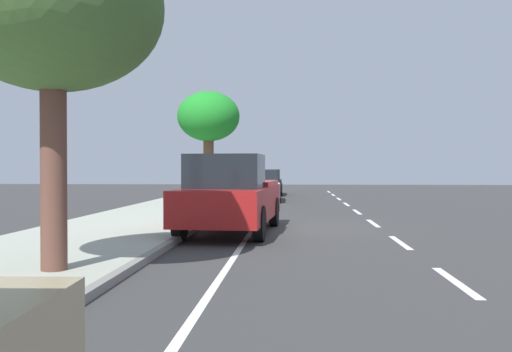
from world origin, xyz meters
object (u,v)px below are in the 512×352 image
parked_sedan_white_second (261,185)px  parked_pickup_red_mid (231,197)px  parked_sedan_black_nearest (267,182)px  fire_hydrant (217,195)px  cyclist_with_backpack (231,184)px  street_tree_mid_block (53,9)px  street_tree_near_cyclist (208,118)px  bicycle_at_curb (236,203)px

parked_sedan_white_second → parked_pickup_red_mid: (-0.04, 13.34, 0.15)m
parked_sedan_black_nearest → fire_hydrant: 11.63m
cyclist_with_backpack → street_tree_mid_block: bearing=84.4°
parked_sedan_black_nearest → fire_hydrant: (1.38, 11.55, -0.20)m
fire_hydrant → parked_sedan_black_nearest: bearing=-96.8°
cyclist_with_backpack → street_tree_near_cyclist: bearing=-63.8°
parked_sedan_black_nearest → parked_pickup_red_mid: 19.22m
parked_sedan_black_nearest → parked_sedan_white_second: same height
bicycle_at_curb → cyclist_with_backpack: cyclist_with_backpack is taller
street_tree_mid_block → parked_sedan_white_second: bearing=-95.7°
street_tree_near_cyclist → cyclist_with_backpack: bearing=116.2°
street_tree_near_cyclist → street_tree_mid_block: (0.00, 14.94, 0.30)m
parked_sedan_white_second → street_tree_mid_block: street_tree_mid_block is taller
street_tree_near_cyclist → fire_hydrant: 3.45m
bicycle_at_curb → street_tree_mid_block: size_ratio=0.25×
cyclist_with_backpack → parked_pickup_red_mid: bearing=96.5°
street_tree_near_cyclist → street_tree_mid_block: bearing=90.0°
parked_sedan_black_nearest → cyclist_with_backpack: bearing=86.8°
fire_hydrant → cyclist_with_backpack: bearing=122.0°
parked_sedan_white_second → parked_pickup_red_mid: 13.34m
parked_pickup_red_mid → bicycle_at_curb: size_ratio=4.16×
parked_pickup_red_mid → street_tree_mid_block: street_tree_mid_block is taller
parked_sedan_white_second → bicycle_at_curb: 7.26m
street_tree_mid_block → cyclist_with_backpack: bearing=-95.6°
bicycle_at_curb → fire_hydrant: (0.90, -1.56, 0.19)m
parked_sedan_white_second → cyclist_with_backpack: (0.71, 6.76, 0.29)m
cyclist_with_backpack → street_tree_near_cyclist: 3.81m
cyclist_with_backpack → bicycle_at_curb: bearing=114.9°
parked_sedan_white_second → street_tree_mid_block: size_ratio=0.87×
parked_pickup_red_mid → fire_hydrant: 7.81m
bicycle_at_curb → street_tree_mid_block: street_tree_mid_block is taller
parked_sedan_black_nearest → bicycle_at_curb: bearing=87.9°
bicycle_at_curb → fire_hydrant: bearing=-60.1°
parked_sedan_white_second → fire_hydrant: size_ratio=5.33×
parked_sedan_white_second → parked_pickup_red_mid: parked_pickup_red_mid is taller
parked_sedan_black_nearest → bicycle_at_curb: 13.12m
street_tree_near_cyclist → parked_sedan_black_nearest: bearing=-100.7°
parked_sedan_black_nearest → parked_pickup_red_mid: parked_pickup_red_mid is taller
parked_sedan_white_second → street_tree_mid_block: 19.59m
parked_sedan_white_second → parked_pickup_red_mid: size_ratio=0.83×
parked_sedan_white_second → fire_hydrant: bearing=76.3°
parked_pickup_red_mid → fire_hydrant: bearing=-79.5°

